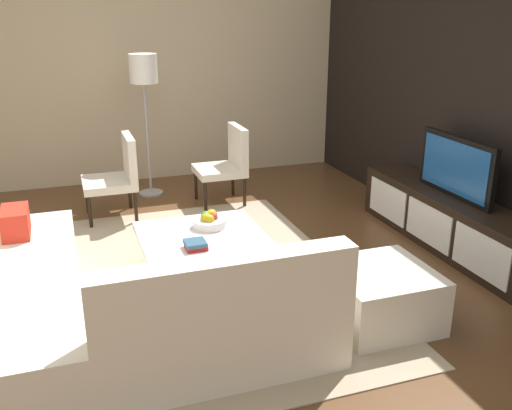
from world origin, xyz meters
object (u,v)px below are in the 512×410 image
television (456,167)px  ottoman (380,296)px  coffee_table (204,257)px  fruit_bowl (209,221)px  accent_chair_near (118,172)px  floor_lamp (144,78)px  book_stack (196,245)px  media_console (450,222)px  accent_chair_far (228,161)px  sectional_couch (83,303)px

television → ottoman: 1.70m
coffee_table → ottoman: ottoman is taller
television → fruit_bowl: size_ratio=3.45×
accent_chair_near → floor_lamp: 1.18m
television → ottoman: (0.94, -1.29, -0.57)m
ottoman → book_stack: book_stack is taller
accent_chair_near → book_stack: bearing=2.1°
television → ottoman: bearing=-53.8°
ottoman → book_stack: 1.41m
television → accent_chair_near: bearing=-123.3°
media_console → coffee_table: size_ratio=2.22×
media_console → accent_chair_far: size_ratio=2.60×
book_stack → floor_lamp: bearing=178.6°
sectional_couch → television: bearing=99.0°
accent_chair_near → book_stack: (1.94, 0.36, -0.08)m
book_stack → accent_chair_far: bearing=157.2°
coffee_table → accent_chair_near: size_ratio=1.18×
media_console → book_stack: 2.42m
ottoman → accent_chair_far: bearing=-174.6°
sectional_couch → ottoman: size_ratio=3.42×
coffee_table → ottoman: 1.45m
ottoman → fruit_bowl: bearing=-143.6°
television → fruit_bowl: (-0.28, -2.20, -0.34)m
sectional_couch → book_stack: bearing=115.0°
fruit_bowl → accent_chair_far: 1.74m
floor_lamp → sectional_couch: bearing=-17.0°
media_console → accent_chair_far: (-1.90, -1.56, 0.24)m
accent_chair_near → accent_chair_far: same height
sectional_couch → book_stack: 0.95m
media_console → ottoman: size_ratio=3.24×
sectional_couch → floor_lamp: (-3.00, 0.92, 1.08)m
coffee_table → floor_lamp: floor_lamp is taller
floor_lamp → ottoman: size_ratio=2.32×
media_console → accent_chair_near: 3.33m
television → fruit_bowl: bearing=-97.3°
coffee_table → book_stack: (0.22, -0.11, 0.21)m
ottoman → media_console: bearing=126.2°
media_console → book_stack: (0.12, -2.41, 0.16)m
accent_chair_near → accent_chair_far: size_ratio=1.00×
media_console → coffee_table: (-0.10, -2.30, -0.05)m
coffee_table → floor_lamp: (-2.39, -0.05, 1.16)m
media_console → floor_lamp: bearing=-136.6°
coffee_table → accent_chair_far: bearing=157.8°
media_console → floor_lamp: floor_lamp is taller
fruit_bowl → sectional_couch: bearing=-53.1°
coffee_table → ottoman: bearing=43.9°
media_console → fruit_bowl: fruit_bowl is taller
accent_chair_far → book_stack: 2.20m
media_console → accent_chair_near: bearing=-123.3°
television → book_stack: (0.12, -2.41, -0.36)m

